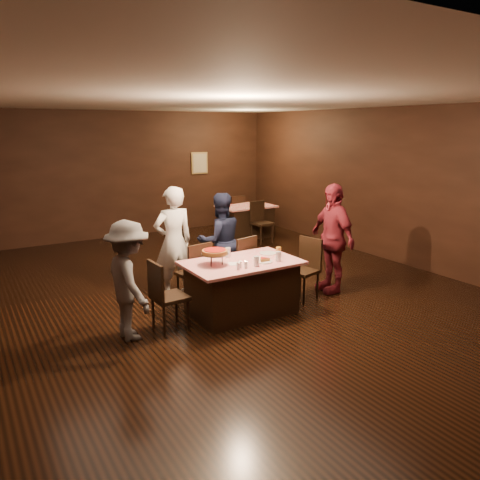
{
  "coord_description": "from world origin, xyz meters",
  "views": [
    {
      "loc": [
        -3.31,
        -6.11,
        2.6
      ],
      "look_at": [
        0.15,
        -0.43,
        1.0
      ],
      "focal_mm": 35.0,
      "sensor_mm": 36.0,
      "label": 1
    }
  ],
  "objects_px": {
    "plate_empty": "(268,253)",
    "diner_navy_hoodie": "(220,241)",
    "chair_back_near": "(262,222)",
    "diner_white_jacket": "(174,242)",
    "pizza_stand": "(215,252)",
    "chair_end_right": "(302,270)",
    "diner_red_shirt": "(332,238)",
    "chair_end_left": "(170,295)",
    "glass_front_left": "(256,261)",
    "chair_far_left": "(193,272)",
    "chair_far_right": "(238,264)",
    "diner_grey_knit": "(129,281)",
    "main_table": "(242,287)",
    "back_table": "(246,221)",
    "glass_amber": "(279,252)",
    "glass_back": "(228,252)",
    "chair_back_far": "(234,214)",
    "glass_front_right": "(278,256)"
  },
  "relations": [
    {
      "from": "chair_back_near",
      "to": "glass_front_right",
      "type": "relative_size",
      "value": 6.79
    },
    {
      "from": "diner_navy_hoodie",
      "to": "glass_front_left",
      "type": "height_order",
      "value": "diner_navy_hoodie"
    },
    {
      "from": "chair_far_left",
      "to": "glass_amber",
      "type": "xyz_separation_m",
      "value": [
        1.0,
        -0.8,
        0.37
      ]
    },
    {
      "from": "chair_far_right",
      "to": "diner_grey_knit",
      "type": "relative_size",
      "value": 0.63
    },
    {
      "from": "main_table",
      "to": "chair_far_left",
      "type": "height_order",
      "value": "chair_far_left"
    },
    {
      "from": "main_table",
      "to": "chair_end_left",
      "type": "height_order",
      "value": "chair_end_left"
    },
    {
      "from": "pizza_stand",
      "to": "diner_red_shirt",
      "type": "bearing_deg",
      "value": 0.59
    },
    {
      "from": "chair_end_left",
      "to": "plate_empty",
      "type": "height_order",
      "value": "chair_end_left"
    },
    {
      "from": "chair_back_near",
      "to": "plate_empty",
      "type": "distance_m",
      "value": 3.85
    },
    {
      "from": "diner_grey_knit",
      "to": "back_table",
      "type": "bearing_deg",
      "value": -47.66
    },
    {
      "from": "chair_back_near",
      "to": "chair_back_far",
      "type": "xyz_separation_m",
      "value": [
        0.0,
        1.3,
        0.0
      ]
    },
    {
      "from": "chair_end_right",
      "to": "main_table",
      "type": "bearing_deg",
      "value": -103.42
    },
    {
      "from": "diner_grey_knit",
      "to": "glass_amber",
      "type": "distance_m",
      "value": 2.22
    },
    {
      "from": "chair_end_right",
      "to": "diner_white_jacket",
      "type": "distance_m",
      "value": 2.05
    },
    {
      "from": "main_table",
      "to": "diner_grey_knit",
      "type": "relative_size",
      "value": 1.06
    },
    {
      "from": "glass_front_right",
      "to": "chair_end_left",
      "type": "bearing_deg",
      "value": 170.84
    },
    {
      "from": "back_table",
      "to": "chair_end_right",
      "type": "distance_m",
      "value": 4.36
    },
    {
      "from": "chair_back_far",
      "to": "diner_navy_hoodie",
      "type": "relative_size",
      "value": 0.6
    },
    {
      "from": "diner_navy_hoodie",
      "to": "chair_end_left",
      "type": "bearing_deg",
      "value": 47.33
    },
    {
      "from": "chair_back_near",
      "to": "pizza_stand",
      "type": "height_order",
      "value": "pizza_stand"
    },
    {
      "from": "pizza_stand",
      "to": "plate_empty",
      "type": "distance_m",
      "value": 0.97
    },
    {
      "from": "diner_white_jacket",
      "to": "chair_far_right",
      "type": "bearing_deg",
      "value": 154.1
    },
    {
      "from": "chair_end_right",
      "to": "diner_navy_hoodie",
      "type": "xyz_separation_m",
      "value": [
        -0.81,
        1.14,
        0.32
      ]
    },
    {
      "from": "chair_end_right",
      "to": "diner_navy_hoodie",
      "type": "height_order",
      "value": "diner_navy_hoodie"
    },
    {
      "from": "back_table",
      "to": "glass_front_left",
      "type": "height_order",
      "value": "glass_front_left"
    },
    {
      "from": "back_table",
      "to": "diner_white_jacket",
      "type": "distance_m",
      "value": 4.29
    },
    {
      "from": "plate_empty",
      "to": "glass_back",
      "type": "distance_m",
      "value": 0.62
    },
    {
      "from": "main_table",
      "to": "plate_empty",
      "type": "xyz_separation_m",
      "value": [
        0.55,
        0.15,
        0.39
      ]
    },
    {
      "from": "diner_red_shirt",
      "to": "chair_end_left",
      "type": "bearing_deg",
      "value": -81.99
    },
    {
      "from": "chair_far_left",
      "to": "plate_empty",
      "type": "xyz_separation_m",
      "value": [
        0.95,
        -0.6,
        0.3
      ]
    },
    {
      "from": "chair_far_right",
      "to": "diner_red_shirt",
      "type": "relative_size",
      "value": 0.54
    },
    {
      "from": "glass_front_left",
      "to": "glass_amber",
      "type": "bearing_deg",
      "value": 24.44
    },
    {
      "from": "main_table",
      "to": "glass_amber",
      "type": "height_order",
      "value": "glass_amber"
    },
    {
      "from": "chair_end_right",
      "to": "plate_empty",
      "type": "distance_m",
      "value": 0.65
    },
    {
      "from": "diner_grey_knit",
      "to": "diner_navy_hoodie",
      "type": "bearing_deg",
      "value": -61.14
    },
    {
      "from": "glass_front_left",
      "to": "diner_white_jacket",
      "type": "bearing_deg",
      "value": 110.58
    },
    {
      "from": "chair_end_right",
      "to": "glass_front_right",
      "type": "bearing_deg",
      "value": -82.39
    },
    {
      "from": "chair_end_right",
      "to": "plate_empty",
      "type": "relative_size",
      "value": 3.8
    },
    {
      "from": "diner_grey_knit",
      "to": "glass_back",
      "type": "xyz_separation_m",
      "value": [
        1.57,
        0.26,
        0.08
      ]
    },
    {
      "from": "plate_empty",
      "to": "diner_white_jacket",
      "type": "bearing_deg",
      "value": 135.39
    },
    {
      "from": "glass_amber",
      "to": "diner_navy_hoodie",
      "type": "bearing_deg",
      "value": 104.71
    },
    {
      "from": "plate_empty",
      "to": "diner_navy_hoodie",
      "type": "bearing_deg",
      "value": 104.85
    },
    {
      "from": "glass_front_left",
      "to": "chair_far_left",
      "type": "bearing_deg",
      "value": 113.2
    },
    {
      "from": "chair_end_right",
      "to": "chair_back_far",
      "type": "distance_m",
      "value": 4.92
    },
    {
      "from": "chair_back_far",
      "to": "glass_front_left",
      "type": "bearing_deg",
      "value": 55.33
    },
    {
      "from": "pizza_stand",
      "to": "glass_amber",
      "type": "bearing_deg",
      "value": -5.71
    },
    {
      "from": "back_table",
      "to": "chair_end_left",
      "type": "relative_size",
      "value": 1.37
    },
    {
      "from": "chair_back_near",
      "to": "diner_white_jacket",
      "type": "height_order",
      "value": "diner_white_jacket"
    },
    {
      "from": "chair_end_right",
      "to": "diner_navy_hoodie",
      "type": "relative_size",
      "value": 0.6
    },
    {
      "from": "chair_end_left",
      "to": "pizza_stand",
      "type": "distance_m",
      "value": 0.85
    }
  ]
}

